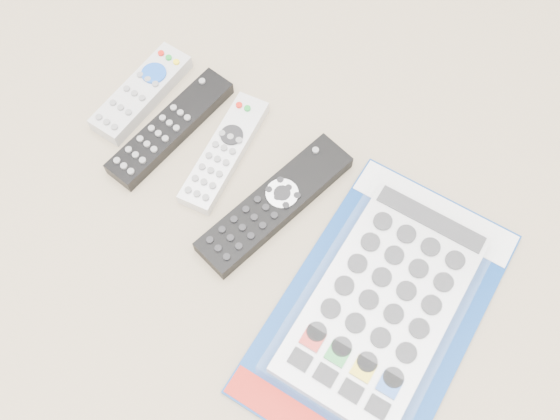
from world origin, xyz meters
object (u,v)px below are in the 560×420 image
Objects in this scene: remote_large_black at (275,204)px; jumbo_remote_packaged at (384,303)px; remote_silver_dvd at (224,152)px; remote_small_grey at (141,93)px; remote_slim_black at (170,128)px.

remote_large_black is 0.18m from jumbo_remote_packaged.
remote_small_grey is at bearing 166.61° from remote_silver_dvd.
remote_small_grey reaches higher than remote_slim_black.
remote_large_black reaches higher than remote_slim_black.
jumbo_remote_packaged is at bearing -9.74° from remote_small_grey.
remote_small_grey is at bearing 167.37° from jumbo_remote_packaged.
remote_small_grey is 0.89× the size of remote_silver_dvd.
remote_slim_black is 0.37m from jumbo_remote_packaged.
remote_silver_dvd is at bearing 12.89° from remote_slim_black.
remote_small_grey is 0.70× the size of remote_large_black.
remote_small_grey is 0.15m from remote_silver_dvd.
remote_small_grey is at bearing 166.87° from remote_slim_black.
jumbo_remote_packaged is (0.36, -0.05, 0.01)m from remote_slim_black.
jumbo_remote_packaged reaches higher than remote_small_grey.
remote_small_grey is 0.25m from remote_large_black.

